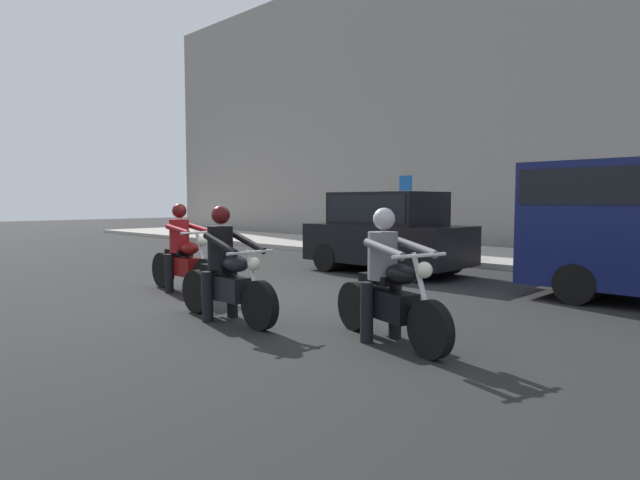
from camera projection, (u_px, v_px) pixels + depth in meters
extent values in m
plane|color=black|center=(273.00, 295.00, 9.15)|extent=(80.00, 80.00, 0.00)
cube|color=#A8A399|center=(492.00, 256.00, 14.85)|extent=(40.00, 4.40, 0.14)
cube|color=gray|center=(546.00, 80.00, 16.89)|extent=(40.00, 1.40, 10.85)
cylinder|color=black|center=(430.00, 330.00, 5.42)|extent=(0.61, 0.28, 0.60)
cylinder|color=black|center=(354.00, 306.00, 6.64)|extent=(0.61, 0.28, 0.60)
cylinder|color=silver|center=(423.00, 292.00, 5.50)|extent=(0.37, 0.16, 0.80)
cube|color=black|center=(389.00, 304.00, 6.02)|extent=(0.82, 0.48, 0.32)
ellipsoid|color=black|center=(401.00, 274.00, 5.80)|extent=(0.53, 0.36, 0.22)
cube|color=black|center=(379.00, 279.00, 6.16)|extent=(0.57, 0.38, 0.10)
cylinder|color=silver|center=(419.00, 256.00, 5.52)|extent=(0.23, 0.68, 0.04)
sphere|color=silver|center=(424.00, 270.00, 5.46)|extent=(0.17, 0.17, 0.17)
cylinder|color=silver|center=(384.00, 309.00, 6.37)|extent=(0.69, 0.26, 0.07)
cylinder|color=black|center=(367.00, 312.00, 6.05)|extent=(0.19, 0.19, 0.69)
cylinder|color=black|center=(395.00, 309.00, 6.25)|extent=(0.19, 0.19, 0.69)
cylinder|color=slate|center=(383.00, 256.00, 6.08)|extent=(0.42, 0.42, 0.54)
cylinder|color=slate|center=(384.00, 249.00, 5.69)|extent=(0.65, 0.27, 0.19)
cylinder|color=slate|center=(416.00, 247.00, 5.90)|extent=(0.65, 0.27, 0.19)
sphere|color=tan|center=(384.00, 221.00, 6.04)|extent=(0.20, 0.20, 0.20)
sphere|color=#B7B7BC|center=(384.00, 219.00, 6.04)|extent=(0.25, 0.25, 0.25)
cylinder|color=black|center=(206.00, 278.00, 8.85)|extent=(0.66, 0.14, 0.65)
cylinder|color=black|center=(163.00, 270.00, 9.91)|extent=(0.66, 0.14, 0.65)
cylinder|color=silver|center=(202.00, 255.00, 8.91)|extent=(0.37, 0.07, 0.81)
cube|color=maroon|center=(183.00, 266.00, 9.37)|extent=(0.82, 0.31, 0.32)
ellipsoid|color=maroon|center=(189.00, 248.00, 9.19)|extent=(0.49, 0.26, 0.22)
cube|color=black|center=(178.00, 252.00, 9.48)|extent=(0.53, 0.26, 0.10)
cylinder|color=silver|center=(200.00, 232.00, 8.92)|extent=(0.06, 0.70, 0.04)
sphere|color=silver|center=(202.00, 241.00, 8.87)|extent=(0.17, 0.17, 0.17)
cylinder|color=silver|center=(183.00, 270.00, 9.70)|extent=(0.70, 0.09, 0.07)
cylinder|color=black|center=(169.00, 274.00, 9.34)|extent=(0.15, 0.15, 0.68)
cylinder|color=black|center=(189.00, 271.00, 9.62)|extent=(0.15, 0.15, 0.68)
cylinder|color=maroon|center=(179.00, 236.00, 9.42)|extent=(0.35, 0.35, 0.59)
cylinder|color=maroon|center=(177.00, 230.00, 9.01)|extent=(0.69, 0.11, 0.18)
cylinder|color=maroon|center=(200.00, 229.00, 9.32)|extent=(0.69, 0.11, 0.18)
sphere|color=tan|center=(179.00, 213.00, 9.37)|extent=(0.20, 0.20, 0.20)
sphere|color=#510F0F|center=(179.00, 211.00, 9.37)|extent=(0.25, 0.25, 0.25)
cylinder|color=black|center=(259.00, 305.00, 6.63)|extent=(0.62, 0.13, 0.62)
cylinder|color=black|center=(197.00, 291.00, 7.65)|extent=(0.62, 0.13, 0.62)
cylinder|color=silver|center=(253.00, 278.00, 6.69)|extent=(0.33, 0.06, 0.72)
cube|color=black|center=(226.00, 288.00, 7.13)|extent=(0.80, 0.30, 0.32)
ellipsoid|color=black|center=(235.00, 264.00, 6.95)|extent=(0.48, 0.25, 0.22)
cube|color=black|center=(218.00, 268.00, 7.24)|extent=(0.52, 0.25, 0.10)
cylinder|color=silver|center=(250.00, 252.00, 6.71)|extent=(0.05, 0.70, 0.04)
sphere|color=silver|center=(254.00, 264.00, 6.66)|extent=(0.17, 0.17, 0.17)
cylinder|color=silver|center=(223.00, 292.00, 7.46)|extent=(0.70, 0.08, 0.07)
cylinder|color=black|center=(207.00, 297.00, 7.10)|extent=(0.15, 0.15, 0.67)
cylinder|color=black|center=(232.00, 293.00, 7.38)|extent=(0.15, 0.15, 0.67)
cylinder|color=black|center=(220.00, 248.00, 7.18)|extent=(0.35, 0.35, 0.58)
cylinder|color=black|center=(220.00, 244.00, 6.78)|extent=(0.69, 0.10, 0.28)
cylinder|color=black|center=(248.00, 242.00, 7.09)|extent=(0.69, 0.10, 0.28)
sphere|color=tan|center=(221.00, 217.00, 7.13)|extent=(0.20, 0.20, 0.20)
sphere|color=#510F0F|center=(221.00, 215.00, 7.13)|extent=(0.25, 0.25, 0.25)
cube|color=black|center=(387.00, 243.00, 11.90)|extent=(3.66, 1.70, 0.84)
cube|color=black|center=(387.00, 208.00, 11.85)|extent=(2.27, 1.56, 0.72)
cube|color=black|center=(387.00, 208.00, 11.85)|extent=(2.09, 1.59, 0.58)
cylinder|color=black|center=(430.00, 263.00, 11.14)|extent=(0.64, 1.76, 0.64)
cylinder|color=black|center=(349.00, 255.00, 12.72)|extent=(0.64, 1.76, 0.64)
cylinder|color=black|center=(594.00, 278.00, 8.88)|extent=(0.64, 1.96, 0.64)
cylinder|color=gray|center=(406.00, 213.00, 15.81)|extent=(0.08, 0.08, 2.24)
cube|color=#1959B2|center=(406.00, 183.00, 15.72)|extent=(0.44, 0.03, 0.44)
cylinder|color=black|center=(354.00, 233.00, 17.32)|extent=(0.14, 0.14, 0.83)
cylinder|color=black|center=(359.00, 234.00, 17.18)|extent=(0.14, 0.14, 0.83)
cylinder|color=black|center=(356.00, 212.00, 17.19)|extent=(0.34, 0.34, 0.59)
sphere|color=tan|center=(356.00, 199.00, 17.17)|extent=(0.21, 0.21, 0.21)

